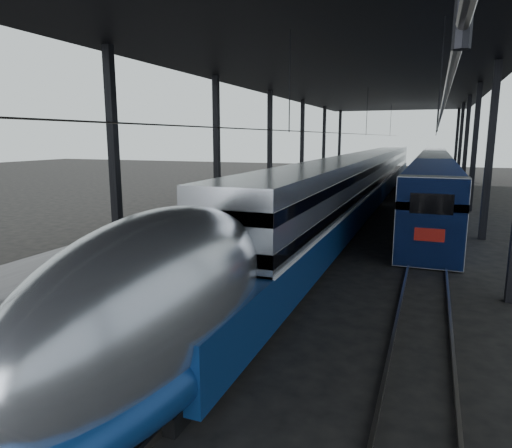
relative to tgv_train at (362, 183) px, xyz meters
The scene contains 7 objects.
ground 23.99m from the tgv_train, 94.80° to the right, with size 160.00×160.00×0.00m, color black.
platform 6.84m from the tgv_train, 145.14° to the right, with size 6.00×80.00×1.00m, color #4C4C4F.
yellow_strip 4.77m from the tgv_train, 125.17° to the right, with size 0.30×80.00×0.01m, color gold.
rails 4.92m from the tgv_train, 56.88° to the right, with size 6.52×80.00×0.16m.
canopy 8.19m from the tgv_train, 91.49° to the right, with size 18.00×75.00×9.47m.
tgv_train is the anchor object (origin of this frame).
second_train 12.31m from the tgv_train, 66.04° to the left, with size 2.71×56.05×3.74m.
Camera 1 is at (6.96, -11.14, 5.26)m, focal length 32.00 mm.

